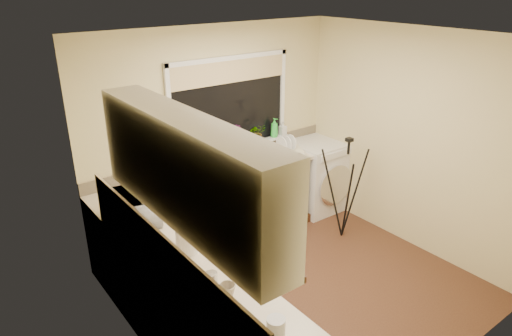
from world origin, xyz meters
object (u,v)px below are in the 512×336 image
(glass_jug, at_px, (276,330))
(cup_left, at_px, (227,291))
(soap_bottle_green, at_px, (274,128))
(soap_bottle_clear, at_px, (283,128))
(laptop, at_px, (192,176))
(plant_b, at_px, (214,141))
(cup_back, at_px, (291,144))
(kettle, at_px, (187,239))
(plant_c, at_px, (238,136))
(plant_a, at_px, (196,146))
(dish_rack, at_px, (287,151))
(tripod, at_px, (345,189))
(steel_jar, at_px, (212,280))
(washing_machine, at_px, (317,175))
(plant_d, at_px, (257,133))
(microwave, at_px, (138,207))

(glass_jug, bearing_deg, cup_left, 90.39)
(soap_bottle_green, xyz_separation_m, soap_bottle_clear, (0.13, -0.01, -0.03))
(laptop, height_order, plant_b, plant_b)
(glass_jug, xyz_separation_m, cup_back, (2.28, 2.46, -0.03))
(kettle, height_order, soap_bottle_clear, soap_bottle_clear)
(plant_c, distance_m, cup_left, 2.62)
(laptop, distance_m, plant_a, 0.40)
(kettle, height_order, soap_bottle_green, soap_bottle_green)
(dish_rack, height_order, glass_jug, glass_jug)
(tripod, xyz_separation_m, cup_back, (-0.09, 0.86, 0.33))
(cup_left, bearing_deg, steel_jar, 99.28)
(glass_jug, distance_m, plant_a, 2.77)
(washing_machine, relative_size, plant_a, 3.65)
(tripod, relative_size, soap_bottle_clear, 7.20)
(plant_c, height_order, soap_bottle_clear, plant_c)
(kettle, bearing_deg, laptop, 58.39)
(plant_d, bearing_deg, cup_back, -13.19)
(kettle, distance_m, glass_jug, 1.17)
(tripod, bearing_deg, soap_bottle_clear, 105.19)
(steel_jar, bearing_deg, tripod, 21.24)
(kettle, relative_size, dish_rack, 0.64)
(steel_jar, relative_size, plant_b, 0.46)
(glass_jug, height_order, plant_d, plant_d)
(dish_rack, xyz_separation_m, plant_d, (-0.29, 0.23, 0.23))
(glass_jug, distance_m, plant_d, 3.16)
(microwave, xyz_separation_m, soap_bottle_green, (2.13, 0.71, 0.14))
(plant_b, bearing_deg, tripod, -40.97)
(dish_rack, relative_size, soap_bottle_clear, 2.10)
(cup_left, bearing_deg, plant_a, 64.57)
(kettle, height_order, dish_rack, kettle)
(kettle, distance_m, plant_c, 2.07)
(soap_bottle_green, bearing_deg, dish_rack, -87.12)
(tripod, bearing_deg, washing_machine, 76.89)
(steel_jar, bearing_deg, washing_machine, 31.97)
(dish_rack, height_order, cup_left, cup_left)
(microwave, bearing_deg, laptop, -50.88)
(washing_machine, xyz_separation_m, kettle, (-2.58, -1.16, 0.55))
(tripod, relative_size, cup_left, 11.06)
(steel_jar, bearing_deg, kettle, 79.79)
(cup_left, bearing_deg, soap_bottle_clear, 42.79)
(plant_c, bearing_deg, plant_a, -178.37)
(tripod, distance_m, microwave, 2.46)
(laptop, xyz_separation_m, cup_left, (-0.77, -1.81, -0.01))
(glass_jug, xyz_separation_m, plant_d, (1.82, 2.57, 0.18))
(kettle, bearing_deg, plant_c, 43.82)
(steel_jar, relative_size, soap_bottle_clear, 0.69)
(washing_machine, distance_m, cup_left, 3.25)
(plant_c, height_order, cup_back, plant_c)
(steel_jar, height_order, plant_c, plant_c)
(washing_machine, xyz_separation_m, plant_c, (-1.09, 0.27, 0.71))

